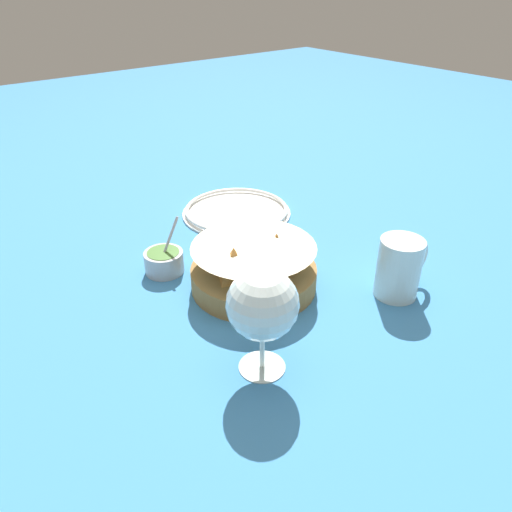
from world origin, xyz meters
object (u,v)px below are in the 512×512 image
food_basket (256,268)px  side_plate (237,211)px  wine_glass (262,307)px  beer_mug (399,270)px  sauce_cup (164,261)px

food_basket → side_plate: bearing=59.9°
wine_glass → beer_mug: bearing=-0.6°
food_basket → wine_glass: 0.21m
wine_glass → beer_mug: (0.29, -0.00, -0.05)m
wine_glass → side_plate: 0.49m
wine_glass → beer_mug: wine_glass is taller
food_basket → side_plate: (0.14, 0.25, -0.03)m
beer_mug → food_basket: bearing=135.3°
food_basket → sauce_cup: 0.17m
side_plate → sauce_cup: bearing=-155.6°
food_basket → wine_glass: bearing=-126.3°
food_basket → wine_glass: size_ratio=1.38×
sauce_cup → food_basket: bearing=-54.1°
beer_mug → side_plate: (-0.02, 0.41, -0.04)m
food_basket → beer_mug: size_ratio=1.91×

